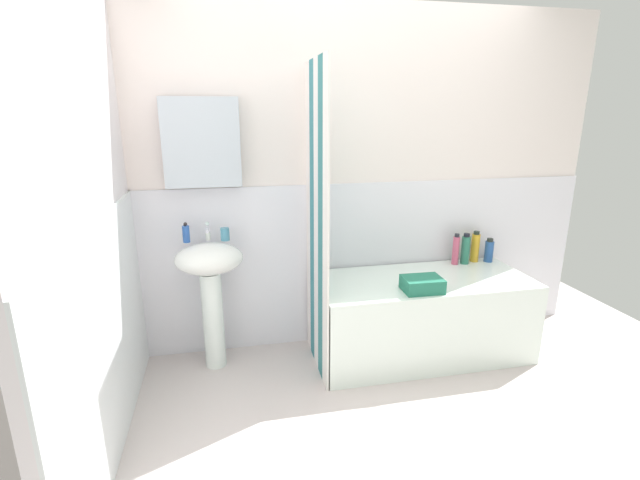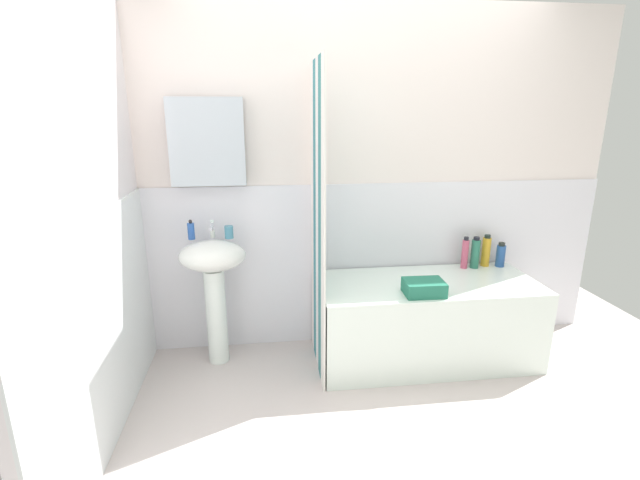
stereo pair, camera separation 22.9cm
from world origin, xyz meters
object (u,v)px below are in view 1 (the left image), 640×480
Objects in this scene: toothbrush_cup at (225,234)px; body_wash_bottle at (475,247)px; shampoo_bottle at (465,249)px; conditioner_bottle at (456,250)px; soap_dispenser at (186,234)px; sink at (210,278)px; lotion_bottle at (489,251)px; towel_folded at (422,284)px; bathtub at (421,316)px.

toothbrush_cup reaches higher than body_wash_bottle.
shampoo_bottle is 0.08m from conditioner_bottle.
toothbrush_cup is at bearing -178.86° from conditioner_bottle.
conditioner_bottle is (1.94, 0.03, -0.25)m from soap_dispenser.
sink is at bearing -176.85° from conditioner_bottle.
body_wash_bottle is 1.01× the size of shampoo_bottle.
soap_dispenser is at bearing -178.45° from body_wash_bottle.
toothbrush_cup reaches higher than shampoo_bottle.
conditioner_bottle is at bearing 3.15° from sink.
towel_folded is (-0.75, -0.45, -0.04)m from lotion_bottle.
soap_dispenser reaches higher than lotion_bottle.
body_wash_bottle reaches higher than shampoo_bottle.
shampoo_bottle is (0.44, 0.24, 0.40)m from bathtub.
body_wash_bottle is (2.12, 0.06, -0.24)m from soap_dispenser.
bathtub is 0.78m from lotion_bottle.
soap_dispenser is 0.57× the size of shampoo_bottle.
lotion_bottle is at bearing 0.75° from soap_dispenser.
bathtub is at bearing -7.63° from soap_dispenser.
soap_dispenser is 1.56m from towel_folded.
bathtub is at bearing -8.75° from toothbrush_cup.
conditioner_bottle reaches higher than shampoo_bottle.
shampoo_bottle is at bearing 28.17° from bathtub.
soap_dispenser is 2.14m from body_wash_bottle.
towel_folded is (1.23, -0.41, -0.30)m from toothbrush_cup.
body_wash_bottle is at bearing 164.78° from lotion_bottle.
shampoo_bottle is 0.99× the size of conditioner_bottle.
shampoo_bottle is at bearing 0.68° from soap_dispenser.
body_wash_bottle is at bearing 1.55° from soap_dispenser.
body_wash_bottle is at bearing 36.34° from towel_folded.
body_wash_bottle is 0.96× the size of towel_folded.
soap_dispenser is 0.56× the size of body_wash_bottle.
towel_folded is at bearing -18.60° from toothbrush_cup.
sink reaches higher than conditioner_bottle.
soap_dispenser reaches higher than towel_folded.
sink is at bearing 165.44° from towel_folded.
sink is 10.37× the size of toothbrush_cup.
towel_folded is at bearing -15.88° from soap_dispenser.
soap_dispenser is 1.96m from conditioner_bottle.
body_wash_bottle reaches higher than lotion_bottle.
body_wash_bottle is 0.81m from towel_folded.
lotion_bottle is 0.77× the size of body_wash_bottle.
lotion_bottle is (2.23, 0.03, -0.27)m from soap_dispenser.
sink is 0.33m from soap_dispenser.
sink reaches higher than bathtub.
sink is 1.38m from towel_folded.
toothbrush_cup is 1.33m from towel_folded.
shampoo_bottle is (-0.10, -0.03, -0.00)m from body_wash_bottle.
conditioner_bottle reaches higher than towel_folded.
lotion_bottle is at bearing 1.03° from toothbrush_cup.
shampoo_bottle reaches higher than lotion_bottle.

